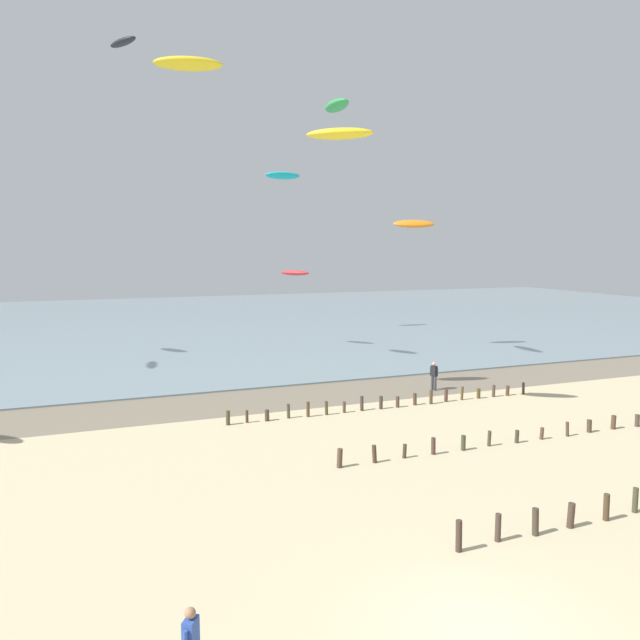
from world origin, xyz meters
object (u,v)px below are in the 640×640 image
Objects in this scene: kite_aloft_3 at (283,176)px; kite_aloft_9 at (295,273)px; kite_aloft_7 at (123,42)px; kite_aloft_10 at (337,106)px; kite_aloft_4 at (414,224)px; person_by_waterline at (434,375)px; kite_aloft_5 at (340,134)px; kite_aloft_8 at (188,64)px.

kite_aloft_9 is at bearing 78.13° from kite_aloft_3.
kite_aloft_10 is (13.53, -2.42, -3.28)m from kite_aloft_7.
kite_aloft_10 reaches higher than kite_aloft_4.
kite_aloft_5 reaches higher than person_by_waterline.
kite_aloft_5 is (-7.00, -30.33, -1.59)m from kite_aloft_3.
person_by_waterline is 0.49× the size of kite_aloft_10.
kite_aloft_5 is at bearing 128.70° from kite_aloft_9.
kite_aloft_5 is at bearing 2.66° from kite_aloft_7.
kite_aloft_5 is 23.58m from kite_aloft_9.
kite_aloft_5 is at bearing 160.28° from kite_aloft_10.
kite_aloft_5 is 1.15× the size of kite_aloft_9.
kite_aloft_5 is (-7.99, -4.28, 12.77)m from person_by_waterline.
kite_aloft_5 is 1.17× the size of kite_aloft_7.
kite_aloft_4 is at bearing 44.05° from kite_aloft_8.
kite_aloft_9 is (-2.73, 17.51, 5.45)m from person_by_waterline.
kite_aloft_5 reaches higher than kite_aloft_9.
kite_aloft_7 reaches higher than kite_aloft_8.
kite_aloft_7 is at bearing 82.28° from kite_aloft_10.
kite_aloft_8 is (2.35, -9.89, -3.69)m from kite_aloft_7.
kite_aloft_10 is (5.23, 12.84, 4.30)m from kite_aloft_5.
kite_aloft_3 is 0.99× the size of kite_aloft_8.
kite_aloft_10 is at bearing 107.86° from person_by_waterline.
kite_aloft_3 is 22.30m from kite_aloft_7.
kite_aloft_4 reaches higher than person_by_waterline.
kite_aloft_7 is at bearing -161.98° from kite_aloft_4.
kite_aloft_9 is at bearing 69.22° from kite_aloft_8.
person_by_waterline is 16.81m from kite_aloft_4.
kite_aloft_8 is (-19.65, -11.58, 7.24)m from kite_aloft_4.
person_by_waterline is 15.66m from kite_aloft_5.
kite_aloft_4 is 0.96× the size of kite_aloft_10.
kite_aloft_4 is at bearing -157.50° from kite_aloft_9.
kite_aloft_5 is at bearing -28.56° from kite_aloft_8.
kite_aloft_3 reaches higher than kite_aloft_4.
kite_aloft_5 is at bearing -115.33° from kite_aloft_4.
kite_aloft_3 reaches higher than person_by_waterline.
person_by_waterline is 28.29m from kite_aloft_7.
kite_aloft_7 reaches higher than person_by_waterline.
kite_aloft_7 is 21.18m from kite_aloft_9.
kite_aloft_8 is (-5.95, 5.37, 3.90)m from kite_aloft_5.
kite_aloft_3 is 31.17m from kite_aloft_5.
kite_aloft_3 reaches higher than kite_aloft_9.
kite_aloft_9 is 14.68m from kite_aloft_10.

